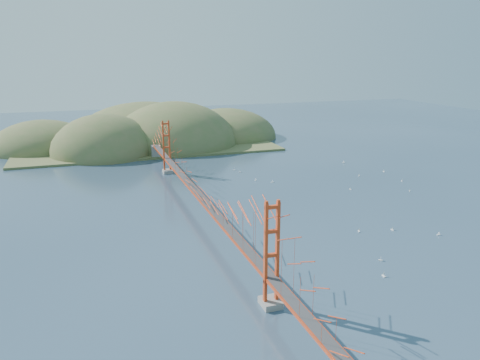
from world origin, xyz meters
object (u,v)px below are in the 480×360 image
object	(u,v)px
sailboat_0	(392,229)
sailboat_2	(439,234)
sailboat_1	(350,189)
bridge	(199,174)

from	to	relation	value
sailboat_0	sailboat_2	world-z (taller)	sailboat_0
sailboat_0	sailboat_1	size ratio (longest dim) A/B	1.14
bridge	sailboat_0	bearing A→B (deg)	-31.74
sailboat_1	sailboat_2	bearing A→B (deg)	-91.32
sailboat_0	bridge	bearing A→B (deg)	148.26
bridge	sailboat_0	size ratio (longest dim) A/B	142.25
sailboat_1	sailboat_2	xyz separation A→B (m)	(-0.57, -24.95, 0.00)
sailboat_0	sailboat_2	size ratio (longest dim) A/B	1.07
sailboat_0	sailboat_2	bearing A→B (deg)	-36.90
sailboat_0	sailboat_1	world-z (taller)	sailboat_0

